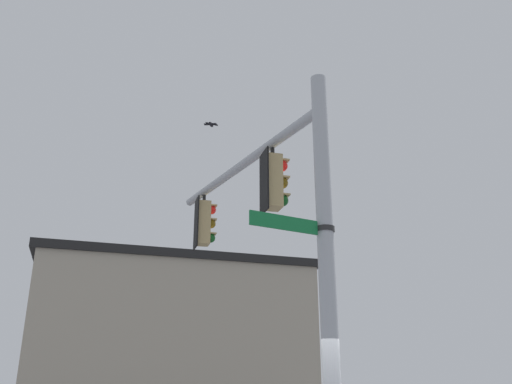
{
  "coord_description": "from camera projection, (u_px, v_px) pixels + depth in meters",
  "views": [
    {
      "loc": [
        7.31,
        -3.1,
        1.97
      ],
      "look_at": [
        -2.12,
        -0.54,
        5.44
      ],
      "focal_mm": 36.71,
      "sensor_mm": 36.0,
      "label": 1
    }
  ],
  "objects": [
    {
      "name": "signal_pole",
      "position": [
        327.0,
        275.0,
        7.9
      ],
      "size": [
        0.26,
        0.26,
        6.86
      ],
      "primitive_type": "cylinder",
      "color": "#ADB2B7",
      "rests_on": "ground"
    },
    {
      "name": "mast_arm",
      "position": [
        241.0,
        166.0,
        11.17
      ],
      "size": [
        5.54,
        1.59,
        0.19
      ],
      "primitive_type": "cylinder",
      "rotation": [
        0.0,
        1.57,
        3.39
      ],
      "color": "#ADB2B7"
    },
    {
      "name": "traffic_light_nearest_pole",
      "position": [
        274.0,
        182.0,
        9.85
      ],
      "size": [
        0.54,
        0.49,
        1.31
      ],
      "color": "black"
    },
    {
      "name": "traffic_light_mid_inner",
      "position": [
        204.0,
        223.0,
        12.47
      ],
      "size": [
        0.54,
        0.49,
        1.31
      ],
      "color": "black"
    },
    {
      "name": "street_name_sign",
      "position": [
        304.0,
        226.0,
        7.96
      ],
      "size": [
        0.5,
        1.46,
        0.22
      ],
      "color": "#147238"
    },
    {
      "name": "bird_flying",
      "position": [
        211.0,
        124.0,
        13.68
      ],
      "size": [
        0.28,
        0.37,
        0.11
      ],
      "color": "black"
    },
    {
      "name": "storefront_building",
      "position": [
        170.0,
        345.0,
        19.83
      ],
      "size": [
        6.76,
        10.7,
        6.24
      ],
      "color": "#A89E89",
      "rests_on": "ground"
    },
    {
      "name": "tree_by_storefront",
      "position": [
        197.0,
        330.0,
        22.48
      ],
      "size": [
        3.96,
        3.96,
        5.89
      ],
      "color": "#4C3823",
      "rests_on": "ground"
    }
  ]
}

